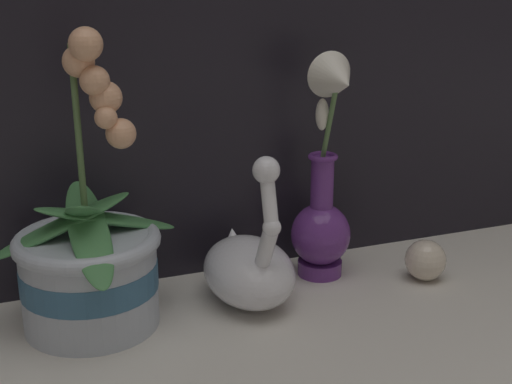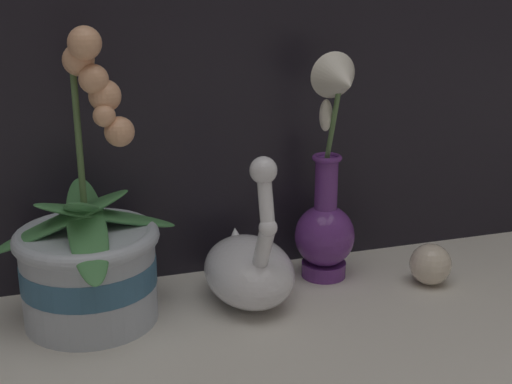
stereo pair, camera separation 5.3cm
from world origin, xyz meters
The scene contains 5 objects.
ground_plane centered at (0.00, 0.00, 0.00)m, with size 2.80×2.80×0.00m, color beige.
orchid_potted_plant centered at (-0.22, 0.13, 0.09)m, with size 0.24×0.26×0.37m.
swan_figurine centered at (-0.01, 0.12, 0.05)m, with size 0.12×0.19×0.22m.
blue_vase centered at (0.12, 0.16, 0.12)m, with size 0.09×0.11×0.33m.
glass_sphere centered at (0.25, 0.10, 0.03)m, with size 0.06×0.06×0.06m.
Camera 1 is at (-0.32, -0.70, 0.44)m, focal length 50.00 mm.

